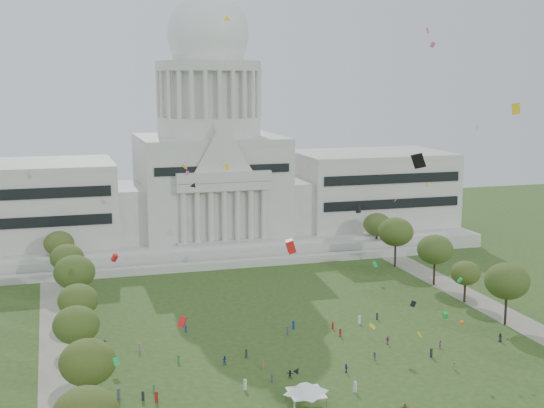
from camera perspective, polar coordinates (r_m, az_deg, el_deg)
The scene contains 28 objects.
ground at distance 138.07m, azimuth 5.45°, elevation -12.92°, with size 400.00×400.00×0.00m, color #2D481C.
capitol at distance 238.62m, azimuth -4.68°, elevation 2.23°, with size 160.00×64.50×91.30m.
path_left at distance 157.22m, azimuth -15.67°, elevation -10.38°, with size 8.00×160.00×0.04m, color gray.
path_right at distance 184.36m, azimuth 15.96°, elevation -7.41°, with size 8.00×160.00×0.04m, color gray.
row_tree_l_1 at distance 123.27m, azimuth -13.72°, elevation -11.51°, with size 8.86×8.86×12.59m.
row_tree_l_2 at distance 142.49m, azimuth -14.53°, elevation -8.82°, with size 8.42×8.42×11.97m.
row_tree_r_2 at distance 169.64m, azimuth 17.29°, elevation -5.57°, with size 9.55×9.55×13.58m.
row_tree_l_3 at distance 158.47m, azimuth -14.40°, elevation -7.04°, with size 8.12×8.12×11.55m.
row_tree_r_3 at distance 184.28m, azimuth 14.37°, elevation -5.06°, with size 7.01×7.01×9.98m.
row_tree_l_4 at distance 176.00m, azimuth -14.66°, elevation -4.99°, with size 9.29×9.29×13.21m.
row_tree_r_4 at distance 197.03m, azimuth 12.18°, elevation -3.37°, with size 9.19×9.19×13.06m.
row_tree_l_5 at distance 194.27m, azimuth -15.18°, elevation -3.94°, with size 8.33×8.33×11.85m.
row_tree_r_5 at distance 213.80m, azimuth 9.31°, elevation -2.09°, with size 9.82×9.82×13.96m.
row_tree_l_6 at distance 211.97m, azimuth -15.75°, elevation -2.89°, with size 8.19×8.19×11.64m.
row_tree_r_6 at distance 231.02m, azimuth 7.92°, elevation -1.54°, with size 8.42×8.42×11.97m.
event_tent at distance 125.42m, azimuth 2.59°, elevation -13.61°, with size 8.15×8.15×4.34m.
person_0 at distance 161.20m, azimuth 16.81°, elevation -9.60°, with size 0.88×0.57×1.79m, color #26262B.
person_2 at distance 154.71m, azimuth 12.58°, elevation -10.27°, with size 0.77×0.48×1.59m, color #994C8C.
person_3 at distance 146.38m, azimuth 7.72°, elevation -11.25°, with size 1.13×0.59×1.76m, color #4C4C51.
person_4 at distance 140.19m, azimuth 5.60°, elevation -12.19°, with size 0.99×0.54×1.69m, color navy.
person_5 at distance 137.11m, azimuth 1.37°, elevation -12.69°, with size 1.45×0.57×1.56m, color #26262B.
person_7 at distance 124.49m, azimuth 1.69°, elevation -15.02°, with size 0.67×0.49×1.85m, color silver.
person_8 at distance 143.40m, azimuth -3.60°, elevation -11.66°, with size 0.80×0.50×1.66m, color navy.
person_9 at distance 144.67m, azimuth 13.56°, elevation -11.74°, with size 1.02×0.53×1.58m, color olive.
person_10 at distance 154.81m, azimuth 8.70°, elevation -10.10°, with size 1.03×0.57×1.77m, color #994C8C.
person_11 at distance 126.15m, azimuth 9.97°, elevation -14.89°, with size 1.47×0.58×1.58m, color olive.
distant_crowd at distance 144.98m, azimuth -1.67°, elevation -11.38°, with size 62.02×38.86×1.92m.
kite_swarm at distance 137.62m, azimuth 5.98°, elevation -1.53°, with size 88.90×100.47×60.46m.
Camera 1 is at (-48.29, -118.10, 52.77)m, focal length 50.00 mm.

